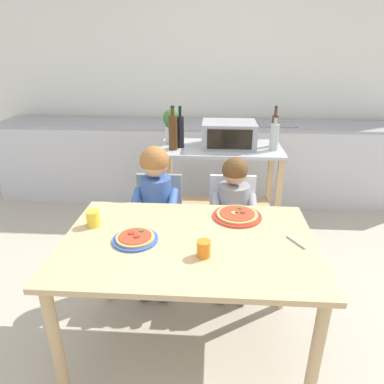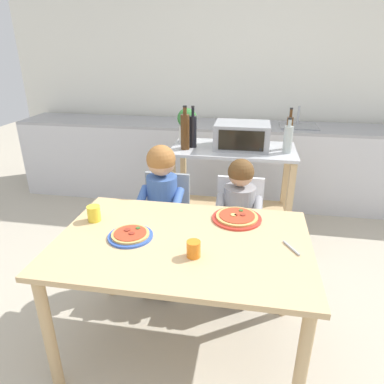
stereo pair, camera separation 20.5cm
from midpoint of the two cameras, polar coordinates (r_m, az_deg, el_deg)
ground_plane at (r=3.15m, az=-1.01°, el=-9.82°), size 10.55×10.55×0.00m
back_wall_tiled at (r=4.29m, az=0.70°, el=18.34°), size 5.23×0.12×2.70m
kitchen_counter at (r=4.07m, az=0.35°, el=5.08°), size 4.70×0.60×1.10m
kitchen_island_cart at (r=3.08m, az=2.67°, el=1.99°), size 1.04×0.56×0.91m
toaster_oven at (r=2.97m, az=4.12°, el=9.45°), size 0.45×0.35×0.21m
bottle_dark_olive_oil at (r=3.03m, az=11.50°, el=10.00°), size 0.05×0.05×0.34m
bottle_slim_sauce at (r=2.87m, az=-5.25°, el=9.88°), size 0.07×0.07×0.36m
bottle_clear_vinegar at (r=2.91m, az=11.47°, el=8.95°), size 0.07×0.07×0.28m
bottle_brown_beer at (r=2.94m, az=-3.99°, el=9.99°), size 0.06×0.06×0.35m
potted_herb_plant at (r=3.10m, az=-5.09°, el=11.05°), size 0.17×0.17×0.30m
dining_table at (r=1.91m, az=-3.71°, el=-10.54°), size 1.35×0.89×0.76m
dining_chair_left at (r=2.66m, az=-7.75°, el=-4.75°), size 0.36×0.36×0.81m
dining_chair_right at (r=2.62m, az=4.36°, el=-5.04°), size 0.36×0.36×0.81m
child_in_blue_striped_shirt at (r=2.46m, az=-8.52°, el=-1.54°), size 0.32×0.42×1.06m
child_in_grey_shirt at (r=2.43m, az=4.49°, el=-3.19°), size 0.32×0.42×0.99m
pizza_plate_blue_rimmed at (r=1.89m, az=-12.48°, el=-7.57°), size 0.24×0.24×0.03m
pizza_plate_red_rimmed at (r=2.09m, az=4.68°, el=-3.90°), size 0.29×0.29×0.03m
drinking_cup_orange at (r=1.70m, az=-1.56°, el=-9.43°), size 0.07×0.07×0.08m
drinking_cup_yellow at (r=2.08m, az=-18.77°, el=-4.22°), size 0.08×0.08×0.09m
serving_spoon at (r=1.88m, az=13.79°, el=-8.11°), size 0.08×0.13×0.01m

